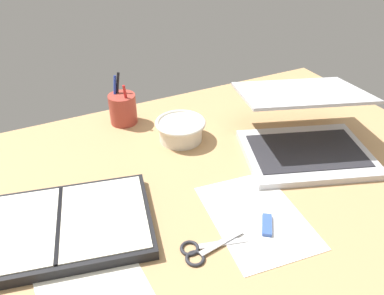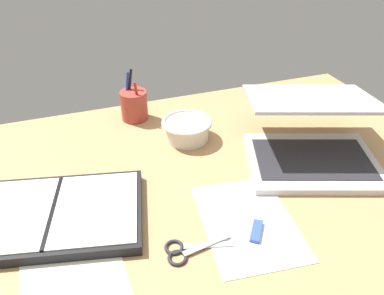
{
  "view_description": "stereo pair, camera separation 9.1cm",
  "coord_description": "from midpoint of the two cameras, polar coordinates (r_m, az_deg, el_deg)",
  "views": [
    {
      "loc": [
        -34.11,
        -58.59,
        60.15
      ],
      "look_at": [
        -0.72,
        9.09,
        9.0
      ],
      "focal_mm": 35.0,
      "sensor_mm": 36.0,
      "label": 1
    },
    {
      "loc": [
        -25.71,
        -62.11,
        60.15
      ],
      "look_at": [
        -0.72,
        9.09,
        9.0
      ],
      "focal_mm": 35.0,
      "sensor_mm": 36.0,
      "label": 2
    }
  ],
  "objects": [
    {
      "name": "paper_sheet_front",
      "position": [
        0.83,
        6.67,
        -10.51
      ],
      "size": [
        21.88,
        28.57,
        0.16
      ],
      "primitive_type": "cube",
      "rotation": [
        0.0,
        0.0,
        -0.11
      ],
      "color": "white",
      "rests_on": "desk_top"
    },
    {
      "name": "paper_sheet_beside_planner",
      "position": [
        0.73,
        -18.24,
        -20.69
      ],
      "size": [
        19.48,
        22.94,
        0.16
      ],
      "primitive_type": "cube",
      "rotation": [
        0.0,
        0.0,
        0.05
      ],
      "color": "silver",
      "rests_on": "desk_top"
    },
    {
      "name": "desk_top",
      "position": [
        0.9,
        0.08,
        -7.16
      ],
      "size": [
        140.0,
        100.0,
        2.0
      ],
      "primitive_type": "cube",
      "color": "tan",
      "rests_on": "ground"
    },
    {
      "name": "pen_cup",
      "position": [
        1.16,
        -12.75,
        5.75
      ],
      "size": [
        8.15,
        8.15,
        15.28
      ],
      "color": "#9E382D",
      "rests_on": "desk_top"
    },
    {
      "name": "laptop",
      "position": [
        1.03,
        14.35,
        2.28
      ],
      "size": [
        42.44,
        43.72,
        16.44
      ],
      "rotation": [
        0.0,
        0.0,
        -0.34
      ],
      "color": "#B7B7BC",
      "rests_on": "desk_top"
    },
    {
      "name": "bowl",
      "position": [
        1.06,
        -4.22,
        2.73
      ],
      "size": [
        14.26,
        14.26,
        5.99
      ],
      "color": "silver",
      "rests_on": "desk_top"
    },
    {
      "name": "usb_drive",
      "position": [
        0.81,
        8.16,
        -11.65
      ],
      "size": [
        5.51,
        6.78,
        1.0
      ],
      "rotation": [
        0.0,
        0.0,
        -0.62
      ],
      "color": "#33519E",
      "rests_on": "desk_top"
    },
    {
      "name": "planner",
      "position": [
        0.85,
        -22.49,
        -11.23
      ],
      "size": [
        41.74,
        31.73,
        2.88
      ],
      "rotation": [
        0.0,
        0.0,
        -0.22
      ],
      "color": "black",
      "rests_on": "desk_top"
    },
    {
      "name": "scissors",
      "position": [
        0.76,
        -2.31,
        -15.57
      ],
      "size": [
        13.67,
        6.61,
        0.8
      ],
      "rotation": [
        0.0,
        0.0,
        -0.05
      ],
      "color": "#B7B7BC",
      "rests_on": "desk_top"
    }
  ]
}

